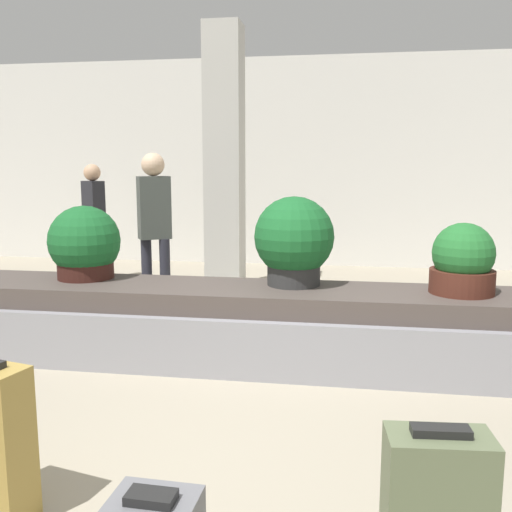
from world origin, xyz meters
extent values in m
plane|color=#9E937F|center=(0.00, 0.00, 0.00)|extent=(18.00, 18.00, 0.00)
cube|color=silver|center=(0.00, 6.22, 1.60)|extent=(18.00, 0.06, 3.20)
cube|color=gray|center=(0.00, 1.61, 0.22)|extent=(6.65, 0.90, 0.44)
cube|color=#4C423D|center=(0.00, 1.61, 0.53)|extent=(6.38, 0.74, 0.17)
cube|color=beige|center=(-0.78, 4.06, 1.60)|extent=(0.43, 0.43, 3.20)
cube|color=black|center=(1.04, -0.82, 0.66)|extent=(0.21, 0.09, 0.03)
cube|color=black|center=(0.13, -1.20, 0.56)|extent=(0.15, 0.09, 0.03)
cylinder|color=#2D2D2D|center=(0.28, 1.76, 0.72)|extent=(0.42, 0.42, 0.22)
sphere|color=#195B28|center=(0.28, 1.76, 1.00)|extent=(0.64, 0.64, 0.64)
cylinder|color=#381914|center=(-1.49, 1.75, 0.69)|extent=(0.47, 0.47, 0.15)
sphere|color=#195B28|center=(-1.49, 1.75, 0.93)|extent=(0.60, 0.60, 0.60)
cylinder|color=#4C2319|center=(1.56, 1.66, 0.70)|extent=(0.48, 0.48, 0.18)
sphere|color=#236B2D|center=(1.56, 1.66, 0.92)|extent=(0.46, 0.46, 0.46)
cylinder|color=#282833|center=(-1.37, 2.88, 0.41)|extent=(0.11, 0.11, 0.81)
cylinder|color=#282833|center=(-1.17, 2.88, 0.41)|extent=(0.11, 0.11, 0.81)
cube|color=#474C47|center=(-1.27, 2.88, 1.13)|extent=(0.37, 0.32, 0.64)
sphere|color=beige|center=(-1.27, 2.88, 1.57)|extent=(0.24, 0.24, 0.24)
cylinder|color=#282833|center=(-2.74, 4.39, 0.38)|extent=(0.11, 0.11, 0.76)
cylinder|color=#282833|center=(-2.54, 4.39, 0.38)|extent=(0.11, 0.11, 0.76)
cube|color=#232328|center=(-2.64, 4.39, 1.06)|extent=(0.36, 0.34, 0.60)
sphere|color=tan|center=(-2.64, 4.39, 1.47)|extent=(0.22, 0.22, 0.22)
camera|label=1|loc=(0.71, -2.73, 1.56)|focal=40.00mm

